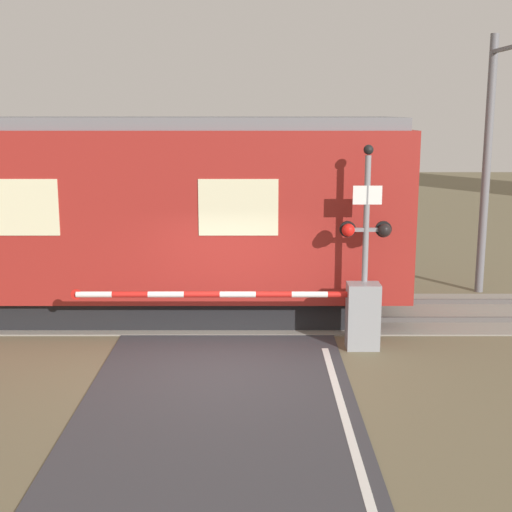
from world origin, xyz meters
TOP-DOWN VIEW (x-y plane):
  - ground_plane at (0.00, 0.00)m, footprint 80.00×80.00m
  - track_bed at (0.00, 3.40)m, footprint 36.00×3.20m
  - train at (-3.96, 3.40)m, footprint 15.22×3.11m
  - crossing_barrier at (2.11, 1.08)m, footprint 5.70×0.44m
  - signal_post at (2.58, 1.27)m, footprint 0.96×0.26m
  - catenary_pole at (6.03, 5.29)m, footprint 0.20×1.90m

SIDE VIEW (x-z plane):
  - ground_plane at x=0.00m, z-range 0.00..0.00m
  - track_bed at x=0.00m, z-range -0.04..0.09m
  - crossing_barrier at x=2.11m, z-range 0.07..1.31m
  - signal_post at x=2.58m, z-range 0.26..4.02m
  - train at x=-3.96m, z-range 0.05..4.27m
  - catenary_pole at x=6.03m, z-range 0.15..6.23m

